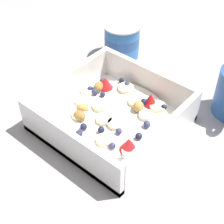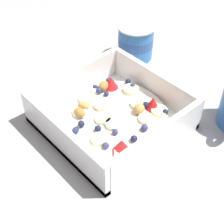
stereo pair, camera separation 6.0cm
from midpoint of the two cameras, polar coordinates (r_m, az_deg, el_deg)
ground_plane at (r=0.62m, az=-3.76°, el=-2.86°), size 2.40×2.40×0.00m
fruit_bowl at (r=0.61m, az=-2.76°, el=-0.75°), size 0.22×0.22×0.07m
spoon at (r=0.55m, az=9.03°, el=-10.63°), size 0.04×0.17×0.01m
yogurt_cup at (r=0.78m, az=-0.59°, el=11.79°), size 0.08×0.08×0.08m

